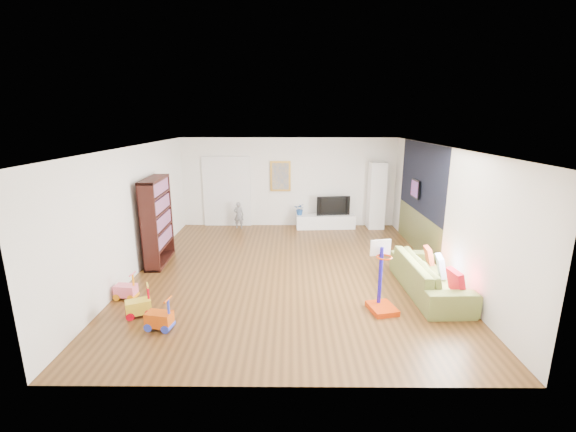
{
  "coord_description": "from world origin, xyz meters",
  "views": [
    {
      "loc": [
        0.05,
        -7.88,
        3.27
      ],
      "look_at": [
        0.0,
        0.4,
        1.15
      ],
      "focal_mm": 24.0,
      "sensor_mm": 36.0,
      "label": 1
    }
  ],
  "objects_px": {
    "media_console": "(325,221)",
    "sofa": "(430,276)",
    "bookshelf": "(157,221)",
    "basketball_hoop": "(384,278)"
  },
  "relations": [
    {
      "from": "media_console",
      "to": "sofa",
      "type": "bearing_deg",
      "value": -73.62
    },
    {
      "from": "sofa",
      "to": "bookshelf",
      "type": "bearing_deg",
      "value": 72.72
    },
    {
      "from": "sofa",
      "to": "basketball_hoop",
      "type": "bearing_deg",
      "value": 123.68
    },
    {
      "from": "media_console",
      "to": "bookshelf",
      "type": "relative_size",
      "value": 0.9
    },
    {
      "from": "media_console",
      "to": "sofa",
      "type": "height_order",
      "value": "sofa"
    },
    {
      "from": "basketball_hoop",
      "to": "sofa",
      "type": "bearing_deg",
      "value": 22.19
    },
    {
      "from": "bookshelf",
      "to": "media_console",
      "type": "bearing_deg",
      "value": 31.85
    },
    {
      "from": "bookshelf",
      "to": "sofa",
      "type": "relative_size",
      "value": 0.87
    },
    {
      "from": "bookshelf",
      "to": "sofa",
      "type": "xyz_separation_m",
      "value": [
        5.71,
        -1.58,
        -0.66
      ]
    },
    {
      "from": "sofa",
      "to": "basketball_hoop",
      "type": "xyz_separation_m",
      "value": [
        -1.07,
        -0.76,
        0.3
      ]
    }
  ]
}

